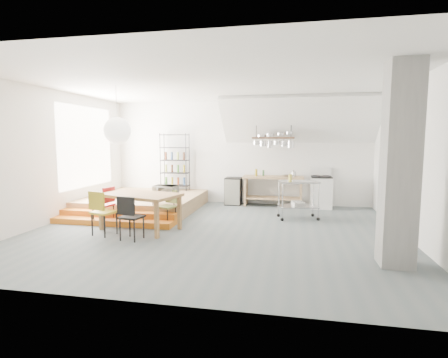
% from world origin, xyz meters
% --- Properties ---
extents(floor, '(8.00, 8.00, 0.00)m').
position_xyz_m(floor, '(0.00, 0.00, 0.00)').
color(floor, slate).
rests_on(floor, ground).
extents(wall_back, '(8.00, 0.04, 3.20)m').
position_xyz_m(wall_back, '(0.00, 3.50, 1.60)').
color(wall_back, silver).
rests_on(wall_back, ground).
extents(wall_left, '(0.04, 7.00, 3.20)m').
position_xyz_m(wall_left, '(-4.00, 0.00, 1.60)').
color(wall_left, silver).
rests_on(wall_left, ground).
extents(wall_right, '(0.04, 7.00, 3.20)m').
position_xyz_m(wall_right, '(4.00, 0.00, 1.60)').
color(wall_right, silver).
rests_on(wall_right, ground).
extents(ceiling, '(8.00, 7.00, 0.02)m').
position_xyz_m(ceiling, '(0.00, 0.00, 3.20)').
color(ceiling, white).
rests_on(ceiling, wall_back).
extents(slope_ceiling, '(4.40, 1.44, 1.32)m').
position_xyz_m(slope_ceiling, '(1.80, 2.90, 2.55)').
color(slope_ceiling, white).
rests_on(slope_ceiling, wall_back).
extents(window_pane, '(0.02, 2.50, 2.20)m').
position_xyz_m(window_pane, '(-3.98, 1.50, 1.80)').
color(window_pane, white).
rests_on(window_pane, wall_left).
extents(platform, '(3.00, 3.00, 0.40)m').
position_xyz_m(platform, '(-2.50, 2.00, 0.20)').
color(platform, '#98724C').
rests_on(platform, ground).
extents(step_lower, '(3.00, 0.35, 0.13)m').
position_xyz_m(step_lower, '(-2.50, 0.05, 0.07)').
color(step_lower, orange).
rests_on(step_lower, ground).
extents(step_upper, '(3.00, 0.35, 0.27)m').
position_xyz_m(step_upper, '(-2.50, 0.40, 0.13)').
color(step_upper, orange).
rests_on(step_upper, ground).
extents(concrete_column, '(0.50, 0.50, 3.20)m').
position_xyz_m(concrete_column, '(3.30, -1.50, 1.60)').
color(concrete_column, slate).
rests_on(concrete_column, ground).
extents(kitchen_counter, '(1.80, 0.60, 0.91)m').
position_xyz_m(kitchen_counter, '(1.10, 3.15, 0.63)').
color(kitchen_counter, '#98724C').
rests_on(kitchen_counter, ground).
extents(stove, '(0.60, 0.60, 1.18)m').
position_xyz_m(stove, '(2.50, 3.16, 0.48)').
color(stove, white).
rests_on(stove, ground).
extents(pot_rack, '(1.20, 0.50, 1.43)m').
position_xyz_m(pot_rack, '(1.13, 2.92, 1.98)').
color(pot_rack, '#462B1C').
rests_on(pot_rack, ceiling).
extents(wire_shelving, '(0.88, 0.38, 1.80)m').
position_xyz_m(wire_shelving, '(-2.00, 3.20, 1.33)').
color(wire_shelving, black).
rests_on(wire_shelving, platform).
extents(microwave_shelf, '(0.60, 0.40, 0.16)m').
position_xyz_m(microwave_shelf, '(-1.40, 0.75, 0.55)').
color(microwave_shelf, '#98724C').
rests_on(microwave_shelf, platform).
extents(paper_lantern, '(0.60, 0.60, 0.60)m').
position_xyz_m(paper_lantern, '(-2.22, -0.04, 2.20)').
color(paper_lantern, white).
rests_on(paper_lantern, ceiling).
extents(dining_table, '(1.91, 1.40, 0.81)m').
position_xyz_m(dining_table, '(-1.64, -0.20, 0.73)').
color(dining_table, olive).
rests_on(dining_table, ground).
extents(chair_mustard, '(0.53, 0.53, 0.95)m').
position_xyz_m(chair_mustard, '(-2.22, -0.84, 0.57)').
color(chair_mustard, gold).
rests_on(chair_mustard, ground).
extents(chair_black, '(0.46, 0.46, 0.90)m').
position_xyz_m(chair_black, '(-1.49, -1.05, 0.54)').
color(chair_black, black).
rests_on(chair_black, ground).
extents(chair_olive, '(0.47, 0.47, 0.80)m').
position_xyz_m(chair_olive, '(-1.22, 0.47, 0.48)').
color(chair_olive, olive).
rests_on(chair_olive, ground).
extents(chair_red, '(0.48, 0.48, 0.89)m').
position_xyz_m(chair_red, '(-2.65, 0.09, 0.53)').
color(chair_red, '#AC1819').
rests_on(chair_red, ground).
extents(rolling_cart, '(1.07, 0.75, 0.97)m').
position_xyz_m(rolling_cart, '(1.82, 1.57, 0.63)').
color(rolling_cart, silver).
rests_on(rolling_cart, ground).
extents(mini_fridge, '(0.49, 0.49, 0.84)m').
position_xyz_m(mini_fridge, '(-0.12, 3.20, 0.42)').
color(mini_fridge, black).
rests_on(mini_fridge, ground).
extents(microwave, '(0.60, 0.44, 0.31)m').
position_xyz_m(microwave, '(-1.40, 0.75, 0.72)').
color(microwave, beige).
rests_on(microwave, microwave_shelf).
extents(bowl, '(0.25, 0.25, 0.06)m').
position_xyz_m(bowl, '(1.48, 3.10, 0.94)').
color(bowl, silver).
rests_on(bowl, kitchen_counter).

